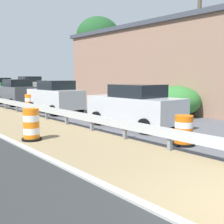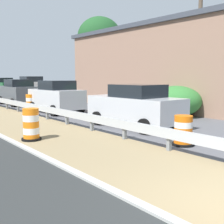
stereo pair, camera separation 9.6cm
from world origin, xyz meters
name	(u,v)px [view 1 (the left image)]	position (x,y,z in m)	size (l,w,h in m)	color
traffic_barrel_nearest	(184,132)	(2.95, 3.46, 0.45)	(0.75, 0.75, 1.00)	orange
traffic_barrel_close	(31,126)	(-0.64, 7.35, 0.52)	(0.70, 0.70, 1.15)	orange
traffic_barrel_mid	(29,104)	(2.79, 15.49, 0.50)	(0.69, 0.69, 1.11)	orange
car_lead_near_lane	(55,97)	(3.77, 13.79, 1.01)	(2.18, 4.06, 2.01)	silver
car_trailing_near_lane	(2,86)	(7.46, 34.51, 1.04)	(2.13, 4.76, 2.08)	#195128
car_lead_far_lane	(135,106)	(4.11, 7.00, 0.96)	(2.26, 4.59, 1.92)	silver
car_mid_far_lane	(30,87)	(7.56, 26.20, 1.13)	(2.21, 4.25, 2.26)	silver
car_distant_b	(17,92)	(3.81, 20.20, 1.02)	(2.16, 4.40, 2.03)	#4C5156
roadside_shop_near	(169,68)	(13.30, 12.75, 2.95)	(8.82, 15.35, 5.88)	#93705B
utility_pole_near	(199,33)	(10.43, 8.14, 4.87)	(0.24, 1.80, 9.42)	brown
bush_roadside	(175,101)	(8.25, 8.00, 0.87)	(2.81, 2.81, 1.75)	#337533
tree_roadside	(98,37)	(11.79, 20.09, 5.94)	(4.14, 4.14, 7.84)	#4C3D2D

